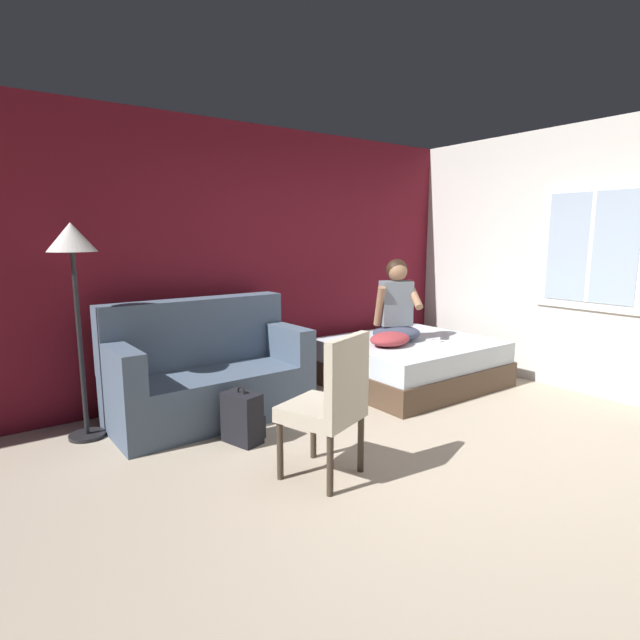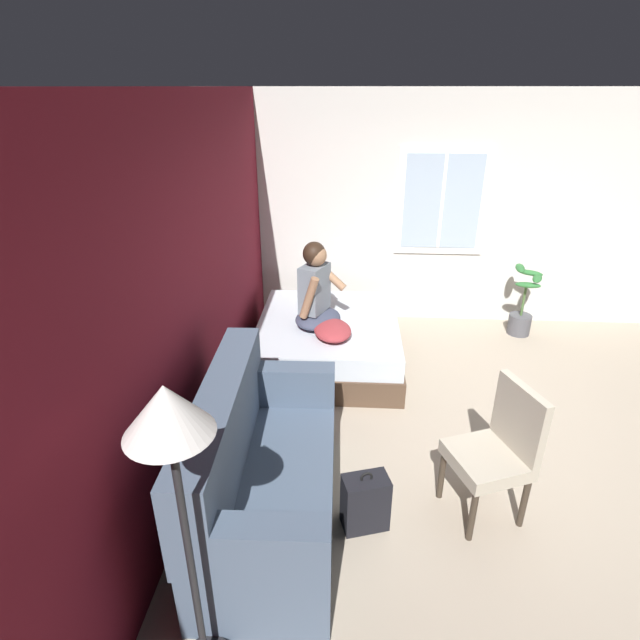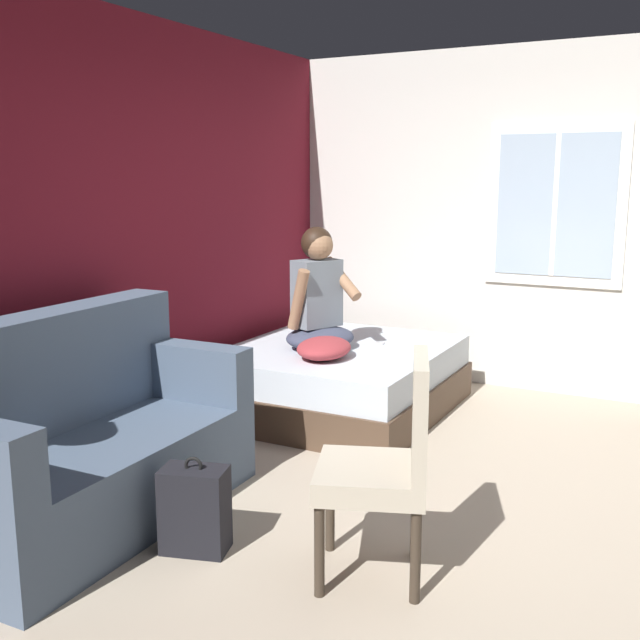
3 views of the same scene
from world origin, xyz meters
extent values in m
plane|color=tan|center=(0.00, 0.00, 0.00)|extent=(40.00, 40.00, 0.00)
cube|color=maroon|center=(0.00, 2.63, 1.35)|extent=(10.03, 0.16, 2.70)
cube|color=silver|center=(2.59, 0.00, 1.35)|extent=(0.16, 6.50, 2.70)
cube|color=white|center=(2.50, 0.40, 1.49)|extent=(0.02, 1.04, 1.24)
cube|color=#9EB2C6|center=(2.49, 0.40, 1.49)|extent=(0.01, 0.88, 1.08)
cube|color=white|center=(2.49, 0.40, 1.49)|extent=(0.01, 0.04, 1.08)
cube|color=#4C3828|center=(1.32, 1.66, 0.13)|extent=(1.71, 1.50, 0.26)
cube|color=silver|center=(1.32, 1.66, 0.37)|extent=(1.66, 1.45, 0.22)
cube|color=#47566B|center=(-0.87, 1.93, 0.22)|extent=(1.72, 0.84, 0.44)
cube|color=#47566B|center=(-0.88, 2.23, 0.74)|extent=(1.71, 0.28, 0.60)
cube|color=#47566B|center=(-1.63, 1.91, 0.60)|extent=(0.20, 0.80, 0.32)
cube|color=#47566B|center=(-0.11, 1.94, 0.60)|extent=(0.20, 0.80, 0.32)
cylinder|color=#382D23|center=(-0.60, 0.76, 0.20)|extent=(0.04, 0.04, 0.40)
cylinder|color=#382D23|center=(-0.97, 0.62, 0.20)|extent=(0.04, 0.04, 0.40)
cylinder|color=#382D23|center=(-0.46, 0.39, 0.20)|extent=(0.04, 0.04, 0.40)
cylinder|color=#382D23|center=(-0.83, 0.26, 0.20)|extent=(0.04, 0.04, 0.40)
cube|color=#B2A893|center=(-0.71, 0.51, 0.45)|extent=(0.59, 0.59, 0.10)
cube|color=#B2A893|center=(-0.64, 0.32, 0.74)|extent=(0.45, 0.22, 0.48)
ellipsoid|color=#383D51|center=(1.20, 1.76, 0.56)|extent=(0.65, 0.61, 0.16)
cube|color=slate|center=(1.22, 1.79, 0.88)|extent=(0.38, 0.32, 0.48)
cylinder|color=#936B4C|center=(1.02, 1.83, 0.86)|extent=(0.16, 0.23, 0.44)
cylinder|color=#936B4C|center=(1.34, 1.65, 0.98)|extent=(0.23, 0.37, 0.29)
sphere|color=#936B4C|center=(1.21, 1.78, 1.23)|extent=(0.21, 0.21, 0.21)
ellipsoid|color=black|center=(1.22, 1.79, 1.24)|extent=(0.30, 0.29, 0.23)
cube|color=black|center=(-0.89, 1.31, 0.20)|extent=(0.26, 0.34, 0.40)
cube|color=black|center=(-0.78, 1.34, 0.11)|extent=(0.12, 0.24, 0.18)
torus|color=black|center=(-0.89, 1.31, 0.42)|extent=(0.04, 0.09, 0.09)
ellipsoid|color=#993338|center=(0.96, 1.60, 0.55)|extent=(0.54, 0.44, 0.14)
cube|color=#B7B7BC|center=(1.52, 1.47, 0.48)|extent=(0.08, 0.15, 0.01)
cylinder|color=black|center=(-1.86, 2.13, 0.01)|extent=(0.28, 0.28, 0.03)
cylinder|color=black|center=(-1.86, 2.13, 0.76)|extent=(0.04, 0.04, 1.45)
cone|color=silver|center=(-1.86, 2.13, 1.59)|extent=(0.36, 0.36, 0.22)
camera|label=1|loc=(-2.57, -2.04, 1.60)|focal=28.00mm
camera|label=2|loc=(-3.38, 1.46, 2.70)|focal=28.00mm
camera|label=3|loc=(-3.47, -0.69, 1.71)|focal=42.00mm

